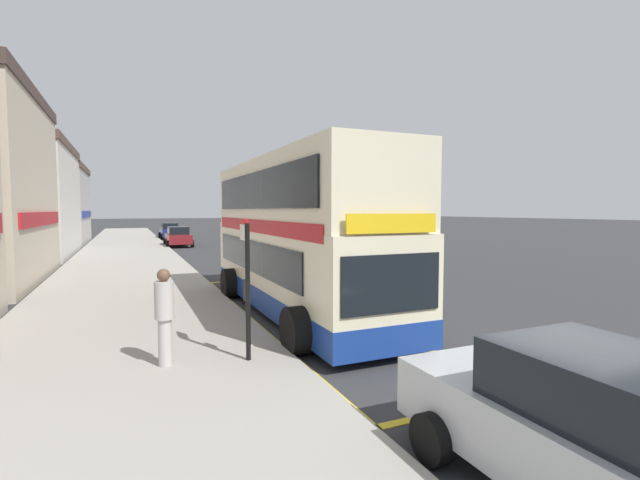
# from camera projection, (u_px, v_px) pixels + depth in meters

# --- Properties ---
(ground_plane) EXTENTS (260.00, 260.00, 0.00)m
(ground_plane) POSITION_uv_depth(u_px,v_px,m) (218.00, 246.00, 36.73)
(ground_plane) COLOR #333335
(pavement_near) EXTENTS (6.00, 76.00, 0.14)m
(pavement_near) POSITION_uv_depth(u_px,v_px,m) (127.00, 248.00, 33.93)
(pavement_near) COLOR #A39E93
(pavement_near) RESTS_ON ground
(double_decker_bus) EXTENTS (3.14, 10.14, 4.40)m
(double_decker_bus) POSITION_uv_depth(u_px,v_px,m) (296.00, 241.00, 12.77)
(double_decker_bus) COLOR beige
(double_decker_bus) RESTS_ON ground
(bus_bay_markings) EXTENTS (2.96, 13.25, 0.01)m
(bus_bay_markings) POSITION_uv_depth(u_px,v_px,m) (299.00, 314.00, 12.53)
(bus_bay_markings) COLOR yellow
(bus_bay_markings) RESTS_ON ground
(bus_stop_sign) EXTENTS (0.09, 0.51, 2.65)m
(bus_stop_sign) POSITION_uv_depth(u_px,v_px,m) (247.00, 277.00, 8.30)
(bus_stop_sign) COLOR black
(bus_stop_sign) RESTS_ON pavement_near
(terrace_annex) EXTENTS (9.35, 10.70, 6.84)m
(terrace_annex) POSITION_uv_depth(u_px,v_px,m) (25.00, 205.00, 37.38)
(terrace_annex) COLOR #B2ADA8
(terrace_annex) RESTS_ON ground
(parked_car_navy_far) EXTENTS (2.09, 4.20, 1.62)m
(parked_car_navy_far) POSITION_uv_depth(u_px,v_px,m) (170.00, 231.00, 45.89)
(parked_car_navy_far) COLOR navy
(parked_car_navy_far) RESTS_ON ground
(parked_car_silver_behind) EXTENTS (2.09, 4.20, 1.62)m
(parked_car_silver_behind) POSITION_uv_depth(u_px,v_px,m) (597.00, 434.00, 4.28)
(parked_car_silver_behind) COLOR #B2B5BA
(parked_car_silver_behind) RESTS_ON ground
(parked_car_maroon_distant) EXTENTS (2.09, 4.20, 1.62)m
(parked_car_maroon_distant) POSITION_uv_depth(u_px,v_px,m) (178.00, 237.00, 35.80)
(parked_car_maroon_distant) COLOR maroon
(parked_car_maroon_distant) RESTS_ON ground
(pedestrian_waiting_near_sign) EXTENTS (0.34, 0.34, 1.77)m
(pedestrian_waiting_near_sign) POSITION_uv_depth(u_px,v_px,m) (164.00, 313.00, 7.97)
(pedestrian_waiting_near_sign) COLOR #B7B2AD
(pedestrian_waiting_near_sign) RESTS_ON pavement_near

